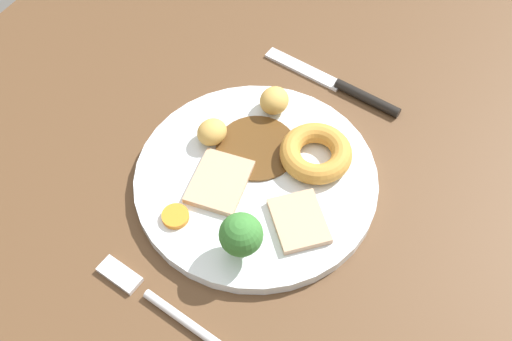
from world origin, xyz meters
The scene contains 12 objects.
dining_table centered at (0.00, 0.00, 1.80)cm, with size 120.00×84.00×3.60cm, color brown.
dinner_plate centered at (2.84, -1.80, 4.30)cm, with size 26.27×26.27×1.40cm, color white.
gravy_pool centered at (6.06, 0.28, 5.15)cm, with size 9.00×9.00×0.30cm, color #563819.
meat_slice_main centered at (0.09, -8.51, 5.40)cm, with size 6.35×5.05×0.80cm, color tan.
meat_slice_under centered at (-0.08, 1.01, 5.40)cm, with size 7.07×5.57×0.80cm, color tan.
yorkshire_pudding centered at (8.00, -6.29, 6.13)cm, with size 7.89×7.89×2.26cm, color #C68938.
roast_potato_left centered at (12.07, 1.15, 6.45)cm, with size 3.61×3.28×2.90cm, color tan.
roast_potato_right centered at (4.68, 4.89, 6.33)cm, with size 3.50×3.10×2.66cm, color tan.
carrot_coin_front centered at (-5.83, 2.67, 5.31)cm, with size 2.83×2.83×0.63cm, color orange.
broccoli_floret centered at (-5.72, -5.15, 8.30)cm, with size 4.28×4.28×5.55cm.
fork centered at (-13.94, -0.58, 3.99)cm, with size 2.82×15.32×0.90cm.
knife centered at (20.07, -4.01, 4.05)cm, with size 2.96×18.56×1.20cm.
Camera 1 is at (-29.64, -20.72, 59.56)cm, focal length 43.32 mm.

